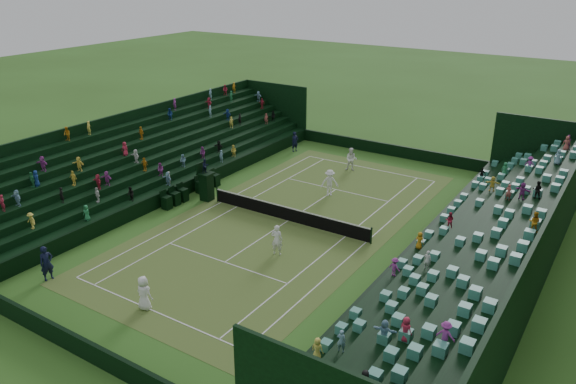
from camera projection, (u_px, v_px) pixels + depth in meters
The scene contains 17 objects.
ground at pixel (288, 221), 35.79m from camera, with size 160.00×160.00×0.00m, color #325D1D.
court_surface at pixel (288, 221), 35.79m from camera, with size 12.97×26.77×0.01m, color #3D7D29.
perimeter_wall_north at pixel (389, 150), 47.95m from camera, with size 17.17×0.20×1.00m, color black.
perimeter_wall_south at pixel (80, 346), 23.25m from camera, with size 17.17×0.20×1.00m, color black.
perimeter_wall_east at pixel (415, 248), 31.33m from camera, with size 0.20×31.77×1.00m, color black.
perimeter_wall_west at pixel (188, 187), 39.88m from camera, with size 0.20×31.77×1.00m, color black.
north_grandstand at pixel (494, 251), 28.83m from camera, with size 6.60×32.00×4.90m.
south_grandstand at pixel (145, 163), 41.59m from camera, with size 6.60×32.00×4.90m.
tennis_net at pixel (288, 213), 35.59m from camera, with size 11.67×0.10×1.06m.
umpire_chair at pixel (206, 183), 38.53m from camera, with size 0.95×0.95×2.99m.
courtside_chairs at pixel (192, 190), 39.37m from camera, with size 0.59×5.56×1.28m.
player_near_west at pixel (144, 293), 26.36m from camera, with size 0.85×0.55×1.73m, color white.
player_near_east at pixel (277, 240), 31.36m from camera, with size 0.66×0.43×1.81m, color white.
player_far_west at pixel (351, 159), 44.22m from camera, with size 0.90×0.70×1.86m, color white.
player_far_east at pixel (330, 183), 39.44m from camera, with size 1.23×0.71×1.91m, color white.
line_judge_north at pixel (295, 142), 48.83m from camera, with size 0.64×0.42×1.75m, color black.
line_judge_south at pixel (47, 263), 28.81m from camera, with size 0.69×0.45×1.89m, color black.
Camera 1 is at (17.65, -27.24, 15.19)m, focal length 35.00 mm.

